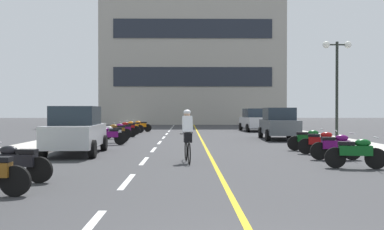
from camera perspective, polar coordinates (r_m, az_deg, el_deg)
name	(u,v)px	position (r m, az deg, el deg)	size (l,w,h in m)	color
ground_plane	(197,139)	(24.96, 0.64, -3.20)	(140.00, 140.00, 0.00)	#38383A
curb_left	(86,135)	(28.71, -14.05, -2.60)	(2.40, 72.00, 0.12)	#B7B2A8
curb_right	(304,135)	(29.01, 14.86, -2.57)	(2.40, 72.00, 0.12)	#B7B2A8
lane_dash_0	(87,229)	(6.28, -13.95, -14.72)	(0.14, 2.20, 0.01)	silver
lane_dash_1	(127,181)	(10.13, -8.73, -8.82)	(0.14, 2.20, 0.01)	silver
lane_dash_2	(144,161)	(14.06, -6.46, -6.16)	(0.14, 2.20, 0.01)	silver
lane_dash_3	(154,150)	(18.02, -5.20, -4.67)	(0.14, 2.20, 0.01)	silver
lane_dash_4	(160,142)	(22.00, -4.39, -3.71)	(0.14, 2.20, 0.01)	silver
lane_dash_5	(164,138)	(25.98, -3.84, -3.05)	(0.14, 2.20, 0.01)	silver
lane_dash_6	(167,134)	(29.97, -3.43, -2.56)	(0.14, 2.20, 0.01)	silver
lane_dash_7	(169,131)	(33.96, -3.12, -2.19)	(0.14, 2.20, 0.01)	silver
lane_dash_8	(171,129)	(37.96, -2.87, -1.89)	(0.14, 2.20, 0.01)	silver
lane_dash_9	(172,127)	(41.95, -2.67, -1.65)	(0.14, 2.20, 0.01)	silver
lane_dash_10	(174,126)	(45.95, -2.51, -1.46)	(0.14, 2.20, 0.01)	silver
lane_dash_11	(175,125)	(49.94, -2.37, -1.29)	(0.14, 2.20, 0.01)	silver
centre_line_yellow	(199,136)	(27.96, 1.00, -2.79)	(0.12, 66.00, 0.01)	gold
office_building	(192,50)	(53.83, 0.04, 8.74)	(21.84, 8.89, 18.55)	#9E998E
street_lamp_mid	(337,68)	(22.77, 18.95, 6.04)	(1.46, 0.36, 5.06)	black
parked_car_near	(76,130)	(16.63, -15.35, -1.98)	(2.09, 4.28, 1.82)	black
parked_car_mid	(279,123)	(24.79, 11.63, -1.12)	(2.04, 4.26, 1.82)	black
parked_car_far	(255,120)	(34.29, 8.42, -0.64)	(2.13, 4.30, 1.82)	black
motorcycle_2	(16,162)	(10.58, -22.61, -5.88)	(1.70, 0.60, 0.92)	black
motorcycle_3	(356,152)	(12.98, 21.21, -4.69)	(1.69, 0.63, 0.92)	black
motorcycle_4	(336,146)	(14.99, 18.84, -3.97)	(1.70, 0.60, 0.92)	black
motorcycle_5	(321,142)	(16.71, 17.02, -3.49)	(1.67, 0.70, 0.92)	black
motorcycle_6	(309,139)	(18.09, 15.44, -3.18)	(1.70, 0.60, 0.92)	black
motorcycle_7	(108,135)	(20.67, -11.20, -2.70)	(1.69, 0.61, 0.92)	black
motorcycle_8	(112,134)	(22.11, -10.70, -2.48)	(1.68, 0.64, 0.92)	black
motorcycle_9	(117,131)	(25.06, -10.09, -2.12)	(1.70, 0.60, 0.92)	black
motorcycle_10	(123,130)	(26.47, -9.28, -1.97)	(1.64, 0.79, 0.92)	black
motorcycle_11	(128,128)	(29.52, -8.63, -1.70)	(1.70, 0.60, 0.92)	black
motorcycle_12	(133,126)	(31.73, -7.94, -1.54)	(1.65, 0.76, 0.92)	black
motorcycle_13	(141,126)	(33.21, -6.95, -1.44)	(1.70, 0.60, 0.92)	black
cyclist_rider	(187,135)	(13.57, -0.61, -2.66)	(0.43, 1.77, 1.71)	black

